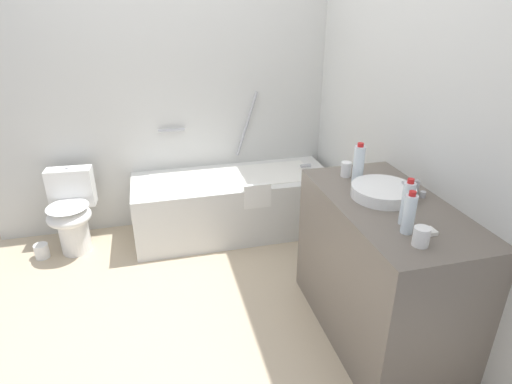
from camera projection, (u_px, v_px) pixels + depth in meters
name	position (u px, v px, depth m)	size (l,w,h in m)	color
ground_plane	(198.00, 303.00, 2.91)	(3.68, 3.68, 0.00)	#C1AD8E
wall_back_tiled	(170.00, 86.00, 3.53)	(3.08, 0.10, 2.48)	silver
wall_right_mirror	(405.00, 113.00, 2.70)	(0.10, 2.89, 2.48)	silver
bathtub	(233.00, 202.00, 3.70)	(1.69, 0.65, 1.17)	silver
toilet	(71.00, 213.00, 3.40)	(0.38, 0.48, 0.68)	white
vanity_counter	(381.00, 271.00, 2.50)	(0.61, 1.16, 0.89)	#6B6056
sink_basin	(383.00, 192.00, 2.37)	(0.35, 0.35, 0.07)	white
sink_faucet	(415.00, 187.00, 2.41)	(0.12, 0.15, 0.09)	#B6B6BB
water_bottle_0	(359.00, 164.00, 2.52)	(0.07, 0.07, 0.25)	silver
water_bottle_1	(409.00, 214.00, 1.98)	(0.06, 0.06, 0.22)	silver
water_bottle_2	(407.00, 203.00, 2.06)	(0.06, 0.06, 0.24)	silver
drinking_glass_0	(346.00, 169.00, 2.64)	(0.06, 0.06, 0.09)	white
drinking_glass_1	(421.00, 237.00, 1.90)	(0.08, 0.08, 0.09)	white
soap_dish	(426.00, 232.00, 2.01)	(0.09, 0.06, 0.02)	white
toilet_paper_roll	(42.00, 251.00, 3.40)	(0.11, 0.11, 0.12)	white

